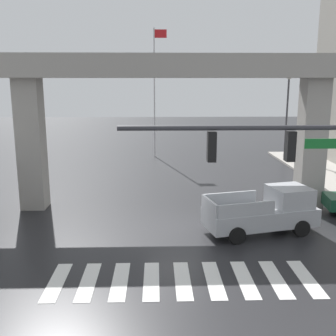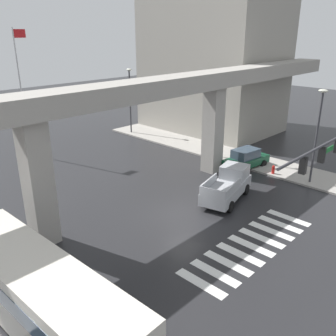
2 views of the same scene
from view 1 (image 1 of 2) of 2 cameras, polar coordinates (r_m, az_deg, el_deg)
ground_plane at (r=19.25m, az=1.11°, el=-8.64°), size 120.00×120.00×0.00m
crosswalk_stripes at (r=14.70m, az=2.09°, el=-15.57°), size 9.35×2.80×0.01m
elevated_overpass at (r=21.59m, az=0.71°, el=12.58°), size 48.93×2.24×8.21m
pickup_truck at (r=19.11m, az=13.76°, el=-6.02°), size 5.41×3.06×2.08m
street_lamp_far_north at (r=37.38m, az=16.54°, el=8.23°), size 0.44×0.70×7.24m
flagpole at (r=36.59m, az=-1.81°, el=11.69°), size 1.16×0.12×11.36m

